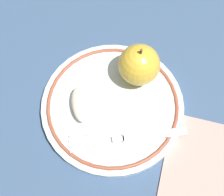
# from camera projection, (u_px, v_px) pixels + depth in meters

# --- Properties ---
(ground_plane) EXTENTS (2.00, 2.00, 0.00)m
(ground_plane) POSITION_uv_depth(u_px,v_px,m) (120.00, 103.00, 0.51)
(ground_plane) COLOR #364E6F
(plate) EXTENTS (0.23, 0.23, 0.02)m
(plate) POSITION_uv_depth(u_px,v_px,m) (112.00, 105.00, 0.50)
(plate) COLOR silver
(plate) RESTS_ON ground_plane
(apple_red_whole) EXTENTS (0.07, 0.07, 0.07)m
(apple_red_whole) POSITION_uv_depth(u_px,v_px,m) (139.00, 65.00, 0.48)
(apple_red_whole) COLOR gold
(apple_red_whole) RESTS_ON plate
(apple_slice_front) EXTENTS (0.04, 0.06, 0.02)m
(apple_slice_front) POSITION_uv_depth(u_px,v_px,m) (80.00, 104.00, 0.48)
(apple_slice_front) COLOR beige
(apple_slice_front) RESTS_ON plate
(fork) EXTENTS (0.18, 0.05, 0.00)m
(fork) POSITION_uv_depth(u_px,v_px,m) (131.00, 137.00, 0.46)
(fork) COLOR silver
(fork) RESTS_ON plate
(napkin_folded) EXTENTS (0.15, 0.17, 0.01)m
(napkin_folded) POSITION_uv_depth(u_px,v_px,m) (206.00, 169.00, 0.46)
(napkin_folded) COLOR tan
(napkin_folded) RESTS_ON ground_plane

